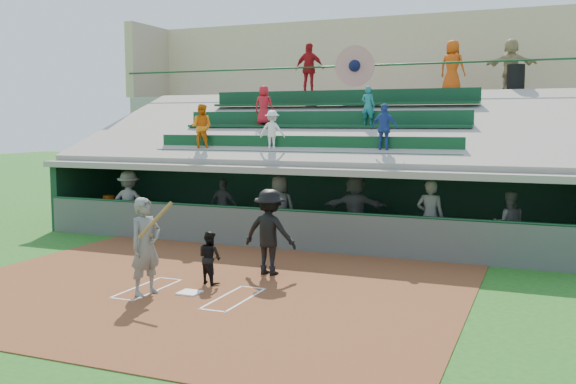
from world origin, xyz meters
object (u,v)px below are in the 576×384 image
at_px(water_cooler, 109,201).
at_px(trash_bin, 516,78).
at_px(home_plate, 190,293).
at_px(catcher, 210,257).
at_px(batter_at_plate, 146,246).
at_px(white_table, 108,217).

xyz_separation_m(water_cooler, trash_bin, (12.53, 5.90, 4.16)).
height_order(home_plate, catcher, catcher).
distance_m(catcher, trash_bin, 13.48).
bearing_deg(trash_bin, batter_at_plate, -116.75).
height_order(catcher, water_cooler, catcher).
height_order(home_plate, trash_bin, trash_bin).
height_order(white_table, trash_bin, trash_bin).
relative_size(batter_at_plate, water_cooler, 5.10).
xyz_separation_m(batter_at_plate, catcher, (0.77, 1.27, -0.42)).
relative_size(batter_at_plate, catcher, 1.73).
relative_size(white_table, trash_bin, 0.83).
relative_size(home_plate, catcher, 0.37).
distance_m(home_plate, batter_at_plate, 1.32).
relative_size(home_plate, water_cooler, 1.10).
height_order(home_plate, batter_at_plate, batter_at_plate).
height_order(catcher, white_table, catcher).
relative_size(water_cooler, trash_bin, 0.44).
bearing_deg(white_table, batter_at_plate, -56.77).
distance_m(home_plate, trash_bin, 14.41).
xyz_separation_m(white_table, trash_bin, (12.53, 5.98, 4.68)).
distance_m(batter_at_plate, catcher, 1.54).
bearing_deg(catcher, batter_at_plate, 79.60).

